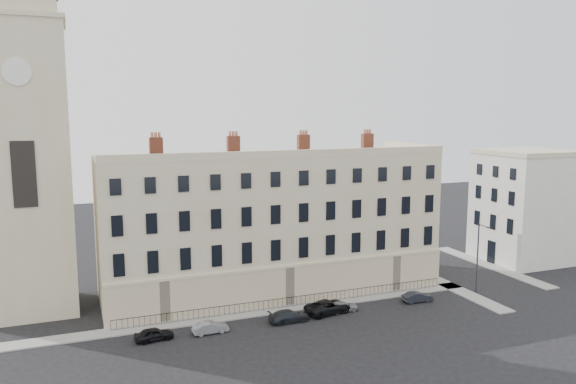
{
  "coord_description": "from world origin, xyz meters",
  "views": [
    {
      "loc": [
        -26.11,
        -45.07,
        19.74
      ],
      "look_at": [
        -4.61,
        10.0,
        11.04
      ],
      "focal_mm": 35.0,
      "sensor_mm": 36.0,
      "label": 1
    }
  ],
  "objects_px": {
    "car_b": "(210,327)",
    "car_c": "(289,316)",
    "car_f": "(417,297)",
    "streetlamp": "(478,255)",
    "car_a": "(154,334)",
    "car_e": "(342,307)",
    "car_d": "(328,307)"
  },
  "relations": [
    {
      "from": "car_e",
      "to": "car_c",
      "type": "bearing_deg",
      "value": 94.49
    },
    {
      "from": "car_b",
      "to": "car_c",
      "type": "xyz_separation_m",
      "value": [
        7.53,
        -0.04,
        0.04
      ]
    },
    {
      "from": "car_c",
      "to": "car_a",
      "type": "bearing_deg",
      "value": 87.62
    },
    {
      "from": "car_f",
      "to": "car_b",
      "type": "bearing_deg",
      "value": 94.31
    },
    {
      "from": "car_f",
      "to": "streetlamp",
      "type": "height_order",
      "value": "streetlamp"
    },
    {
      "from": "car_d",
      "to": "car_e",
      "type": "relative_size",
      "value": 1.51
    },
    {
      "from": "car_f",
      "to": "streetlamp",
      "type": "bearing_deg",
      "value": -84.31
    },
    {
      "from": "car_b",
      "to": "streetlamp",
      "type": "height_order",
      "value": "streetlamp"
    },
    {
      "from": "car_e",
      "to": "car_f",
      "type": "xyz_separation_m",
      "value": [
        8.55,
        -0.25,
        -0.01
      ]
    },
    {
      "from": "car_b",
      "to": "car_a",
      "type": "bearing_deg",
      "value": 85.25
    },
    {
      "from": "car_a",
      "to": "car_e",
      "type": "bearing_deg",
      "value": -94.31
    },
    {
      "from": "car_c",
      "to": "car_e",
      "type": "height_order",
      "value": "car_c"
    },
    {
      "from": "car_a",
      "to": "car_f",
      "type": "xyz_separation_m",
      "value": [
        26.82,
        0.07,
        -0.04
      ]
    },
    {
      "from": "car_a",
      "to": "streetlamp",
      "type": "distance_m",
      "value": 34.81
    },
    {
      "from": "car_a",
      "to": "car_b",
      "type": "bearing_deg",
      "value": -97.36
    },
    {
      "from": "car_b",
      "to": "car_d",
      "type": "bearing_deg",
      "value": -89.47
    },
    {
      "from": "car_b",
      "to": "car_f",
      "type": "xyz_separation_m",
      "value": [
        21.93,
        0.25,
        0.0
      ]
    },
    {
      "from": "car_c",
      "to": "car_d",
      "type": "distance_m",
      "value": 4.47
    },
    {
      "from": "car_d",
      "to": "car_e",
      "type": "height_order",
      "value": "car_d"
    },
    {
      "from": "car_b",
      "to": "car_c",
      "type": "relative_size",
      "value": 0.81
    },
    {
      "from": "car_d",
      "to": "car_c",
      "type": "bearing_deg",
      "value": 89.77
    },
    {
      "from": "car_a",
      "to": "car_e",
      "type": "height_order",
      "value": "car_a"
    },
    {
      "from": "car_b",
      "to": "car_d",
      "type": "xyz_separation_m",
      "value": [
        11.94,
        0.67,
        0.14
      ]
    },
    {
      "from": "car_c",
      "to": "car_d",
      "type": "height_order",
      "value": "car_d"
    },
    {
      "from": "car_d",
      "to": "car_b",
      "type": "bearing_deg",
      "value": 83.75
    },
    {
      "from": "car_d",
      "to": "car_f",
      "type": "height_order",
      "value": "car_d"
    },
    {
      "from": "car_a",
      "to": "car_f",
      "type": "relative_size",
      "value": 1.04
    },
    {
      "from": "car_b",
      "to": "streetlamp",
      "type": "distance_m",
      "value": 29.96
    },
    {
      "from": "car_d",
      "to": "streetlamp",
      "type": "xyz_separation_m",
      "value": [
        17.79,
        -0.15,
        3.54
      ]
    },
    {
      "from": "streetlamp",
      "to": "car_f",
      "type": "bearing_deg",
      "value": -173.31
    },
    {
      "from": "car_f",
      "to": "car_c",
      "type": "bearing_deg",
      "value": 94.82
    },
    {
      "from": "car_c",
      "to": "car_e",
      "type": "bearing_deg",
      "value": -86.13
    }
  ]
}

